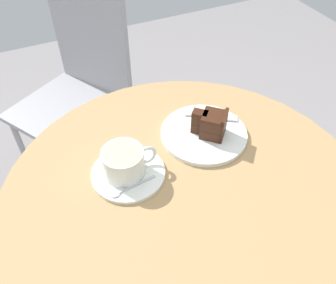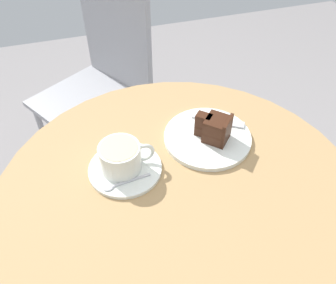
{
  "view_description": "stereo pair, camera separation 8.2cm",
  "coord_description": "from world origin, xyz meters",
  "px_view_note": "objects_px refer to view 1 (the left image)",
  "views": [
    {
      "loc": [
        -0.24,
        -0.41,
        1.37
      ],
      "look_at": [
        0.01,
        0.12,
        0.79
      ],
      "focal_mm": 38.0,
      "sensor_mm": 36.0,
      "label": 1
    },
    {
      "loc": [
        -0.16,
        -0.44,
        1.37
      ],
      "look_at": [
        0.01,
        0.12,
        0.79
      ],
      "focal_mm": 38.0,
      "sensor_mm": 36.0,
      "label": 2
    }
  ],
  "objects_px": {
    "cake_slice": "(212,124)",
    "fork": "(218,117)",
    "saucer": "(128,173)",
    "cake_plate": "(204,134)",
    "teaspoon": "(127,189)",
    "napkin": "(208,132)",
    "cafe_chair": "(80,82)",
    "coffee_cup": "(124,162)"
  },
  "relations": [
    {
      "from": "saucer",
      "to": "cafe_chair",
      "type": "height_order",
      "value": "cafe_chair"
    },
    {
      "from": "cake_slice",
      "to": "fork",
      "type": "relative_size",
      "value": 0.71
    },
    {
      "from": "saucer",
      "to": "fork",
      "type": "xyz_separation_m",
      "value": [
        0.27,
        0.07,
        0.01
      ]
    },
    {
      "from": "cake_slice",
      "to": "teaspoon",
      "type": "bearing_deg",
      "value": -163.41
    },
    {
      "from": "teaspoon",
      "to": "napkin",
      "type": "height_order",
      "value": "teaspoon"
    },
    {
      "from": "cafe_chair",
      "to": "napkin",
      "type": "bearing_deg",
      "value": -15.17
    },
    {
      "from": "cake_slice",
      "to": "fork",
      "type": "xyz_separation_m",
      "value": [
        0.05,
        0.04,
        -0.03
      ]
    },
    {
      "from": "coffee_cup",
      "to": "napkin",
      "type": "height_order",
      "value": "coffee_cup"
    },
    {
      "from": "cake_slice",
      "to": "napkin",
      "type": "height_order",
      "value": "cake_slice"
    },
    {
      "from": "saucer",
      "to": "teaspoon",
      "type": "distance_m",
      "value": 0.05
    },
    {
      "from": "cake_slice",
      "to": "fork",
      "type": "height_order",
      "value": "cake_slice"
    },
    {
      "from": "napkin",
      "to": "cafe_chair",
      "type": "bearing_deg",
      "value": 106.63
    },
    {
      "from": "cake_plate",
      "to": "cake_slice",
      "type": "bearing_deg",
      "value": -47.2
    },
    {
      "from": "coffee_cup",
      "to": "napkin",
      "type": "bearing_deg",
      "value": 10.36
    },
    {
      "from": "fork",
      "to": "teaspoon",
      "type": "bearing_deg",
      "value": -126.55
    },
    {
      "from": "cake_plate",
      "to": "cafe_chair",
      "type": "xyz_separation_m",
      "value": [
        -0.18,
        0.65,
        -0.21
      ]
    },
    {
      "from": "coffee_cup",
      "to": "cake_slice",
      "type": "xyz_separation_m",
      "value": [
        0.23,
        0.03,
        0.0
      ]
    },
    {
      "from": "fork",
      "to": "napkin",
      "type": "xyz_separation_m",
      "value": [
        -0.04,
        -0.03,
        -0.01
      ]
    },
    {
      "from": "saucer",
      "to": "coffee_cup",
      "type": "distance_m",
      "value": 0.04
    },
    {
      "from": "coffee_cup",
      "to": "cafe_chair",
      "type": "xyz_separation_m",
      "value": [
        0.04,
        0.69,
        -0.25
      ]
    },
    {
      "from": "teaspoon",
      "to": "cafe_chair",
      "type": "relative_size",
      "value": 0.12
    },
    {
      "from": "coffee_cup",
      "to": "cafe_chair",
      "type": "distance_m",
      "value": 0.74
    },
    {
      "from": "teaspoon",
      "to": "fork",
      "type": "relative_size",
      "value": 0.87
    },
    {
      "from": "cafe_chair",
      "to": "fork",
      "type": "bearing_deg",
      "value": -10.95
    },
    {
      "from": "coffee_cup",
      "to": "teaspoon",
      "type": "relative_size",
      "value": 1.17
    },
    {
      "from": "saucer",
      "to": "cake_plate",
      "type": "distance_m",
      "value": 0.22
    },
    {
      "from": "teaspoon",
      "to": "cake_slice",
      "type": "bearing_deg",
      "value": -169.96
    },
    {
      "from": "cake_plate",
      "to": "cake_slice",
      "type": "distance_m",
      "value": 0.04
    },
    {
      "from": "cake_slice",
      "to": "fork",
      "type": "bearing_deg",
      "value": 43.79
    },
    {
      "from": "cake_plate",
      "to": "fork",
      "type": "xyz_separation_m",
      "value": [
        0.06,
        0.03,
        0.01
      ]
    },
    {
      "from": "cake_slice",
      "to": "fork",
      "type": "distance_m",
      "value": 0.07
    },
    {
      "from": "teaspoon",
      "to": "cake_plate",
      "type": "xyz_separation_m",
      "value": [
        0.23,
        0.09,
        -0.01
      ]
    },
    {
      "from": "teaspoon",
      "to": "cafe_chair",
      "type": "bearing_deg",
      "value": -100.86
    },
    {
      "from": "cake_plate",
      "to": "napkin",
      "type": "bearing_deg",
      "value": 17.61
    },
    {
      "from": "cake_plate",
      "to": "fork",
      "type": "bearing_deg",
      "value": 28.63
    },
    {
      "from": "saucer",
      "to": "cake_plate",
      "type": "xyz_separation_m",
      "value": [
        0.22,
        0.04,
        0.0
      ]
    },
    {
      "from": "coffee_cup",
      "to": "cake_plate",
      "type": "bearing_deg",
      "value": 9.85
    },
    {
      "from": "teaspoon",
      "to": "cafe_chair",
      "type": "height_order",
      "value": "cafe_chair"
    },
    {
      "from": "saucer",
      "to": "napkin",
      "type": "relative_size",
      "value": 1.09
    },
    {
      "from": "coffee_cup",
      "to": "cake_plate",
      "type": "relative_size",
      "value": 0.58
    },
    {
      "from": "cafe_chair",
      "to": "cake_plate",
      "type": "bearing_deg",
      "value": -16.5
    },
    {
      "from": "napkin",
      "to": "coffee_cup",
      "type": "bearing_deg",
      "value": -169.64
    }
  ]
}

